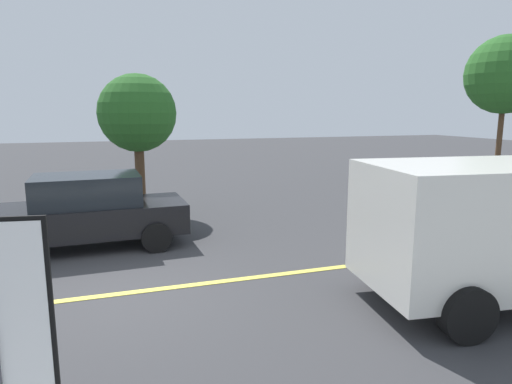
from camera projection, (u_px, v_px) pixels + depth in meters
The scene contains 5 objects.
ground_plane at pixel (115, 295), 7.30m from camera, with size 80.00×80.00×0.00m, color #38383A.
lane_marking_centre at pixel (285, 274), 8.23m from camera, with size 28.00×0.16×0.01m, color #E0D14C.
car_black_far_lane at pixel (81, 212), 9.67m from camera, with size 4.62×2.04×1.61m.
tree_left_verge at pixel (506, 75), 17.47m from camera, with size 3.05×3.05×5.90m.
tree_centre_verge at pixel (137, 114), 12.36m from camera, with size 2.15×2.15×3.99m.
Camera 1 is at (0.01, -7.25, 2.96)m, focal length 31.34 mm.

